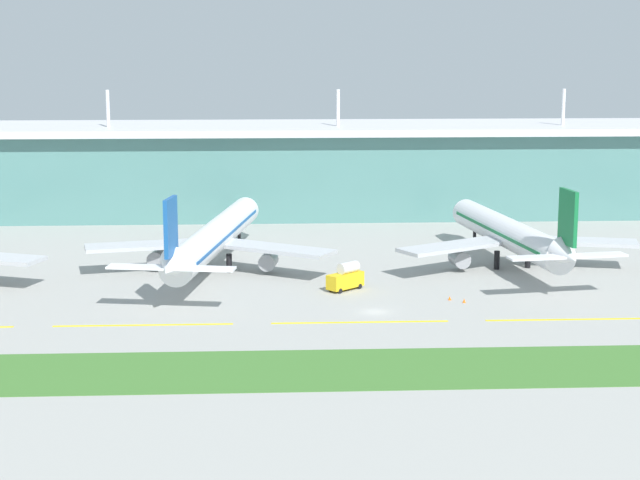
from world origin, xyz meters
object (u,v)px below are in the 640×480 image
fuel_truck (346,277)px  safety_cone_nose_front (450,298)px  airliner_near_middle (214,237)px  safety_cone_right_wingtip (464,301)px  airliner_far_middle (510,235)px

fuel_truck → safety_cone_nose_front: bearing=-26.1°
airliner_near_middle → fuel_truck: 29.95m
fuel_truck → safety_cone_right_wingtip: (19.34, -10.28, -1.91)m
airliner_near_middle → safety_cone_nose_front: airliner_near_middle is taller
airliner_far_middle → safety_cone_right_wingtip: 31.61m
airliner_far_middle → fuel_truck: airliner_far_middle is taller
safety_cone_nose_front → safety_cone_right_wingtip: size_ratio=1.00×
safety_cone_right_wingtip → airliner_near_middle: bearing=147.7°
airliner_near_middle → safety_cone_right_wingtip: airliner_near_middle is taller
fuel_truck → safety_cone_right_wingtip: fuel_truck is taller
safety_cone_nose_front → safety_cone_right_wingtip: bearing=-41.1°
airliner_near_middle → safety_cone_nose_front: size_ratio=103.06×
airliner_near_middle → airliner_far_middle: 57.60m
airliner_near_middle → airliner_far_middle: same height
safety_cone_nose_front → airliner_far_middle: bearing=57.8°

